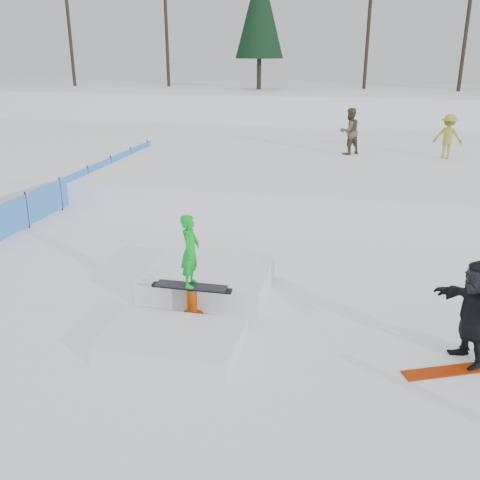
% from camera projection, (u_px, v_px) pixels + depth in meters
% --- Properties ---
extents(ground, '(120.00, 120.00, 0.00)m').
position_uv_depth(ground, '(192.00, 327.00, 10.23)').
color(ground, white).
extents(snow_berm, '(60.00, 14.00, 2.40)m').
position_uv_depth(snow_berm, '(319.00, 106.00, 37.40)').
color(snow_berm, white).
rests_on(snow_berm, ground).
extents(snow_midrise, '(50.00, 18.00, 0.80)m').
position_uv_depth(snow_midrise, '(294.00, 154.00, 24.80)').
color(snow_midrise, white).
rests_on(snow_midrise, ground).
extents(safety_fence, '(0.05, 16.00, 1.10)m').
position_uv_depth(safety_fence, '(61.00, 194.00, 17.42)').
color(safety_fence, '#347BD8').
rests_on(safety_fence, ground).
extents(treeline, '(40.24, 4.22, 10.50)m').
position_uv_depth(treeline, '(424.00, 6.00, 32.46)').
color(treeline, black).
rests_on(treeline, snow_berm).
extents(walker_olive, '(1.18, 1.16, 1.92)m').
position_uv_depth(walker_olive, '(349.00, 131.00, 22.32)').
color(walker_olive, '#463D29').
rests_on(walker_olive, snow_midrise).
extents(walker_ygreen, '(1.26, 0.89, 1.77)m').
position_uv_depth(walker_ygreen, '(448.00, 136.00, 21.52)').
color(walker_ygreen, olive).
rests_on(walker_ygreen, snow_midrise).
extents(spectator_dark, '(1.22, 1.77, 1.84)m').
position_uv_depth(spectator_dark, '(474.00, 312.00, 8.80)').
color(spectator_dark, black).
rests_on(spectator_dark, ground).
extents(loose_board_red, '(1.39, 0.82, 0.03)m').
position_uv_depth(loose_board_red, '(444.00, 371.00, 8.78)').
color(loose_board_red, '#931F01').
rests_on(loose_board_red, ground).
extents(jib_rail_feature, '(2.60, 4.40, 2.11)m').
position_uv_depth(jib_rail_feature, '(200.00, 291.00, 11.03)').
color(jib_rail_feature, white).
rests_on(jib_rail_feature, ground).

